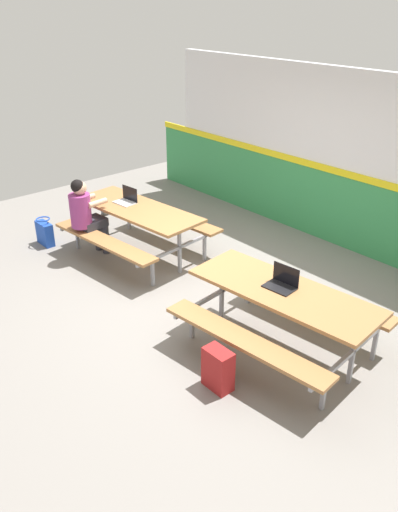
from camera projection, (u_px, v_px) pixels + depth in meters
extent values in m
cube|color=gray|center=(197.00, 295.00, 6.83)|extent=(10.00, 10.00, 0.02)
cube|color=#338C4C|center=(328.00, 206.00, 8.15)|extent=(8.00, 0.12, 1.10)
cube|color=yellow|center=(330.00, 169.00, 7.84)|extent=(8.00, 0.03, 0.10)
cube|color=silver|center=(338.00, 118.00, 7.54)|extent=(6.72, 0.12, 1.40)
cube|color=#9E6B3D|center=(138.00, 209.00, 7.56)|extent=(2.12, 0.96, 0.04)
cube|color=#9E6B3D|center=(104.00, 241.00, 7.28)|extent=(1.97, 0.48, 0.04)
cube|color=#9E6B3D|center=(170.00, 216.00, 8.11)|extent=(1.97, 0.48, 0.04)
cube|color=gray|center=(103.00, 218.00, 8.25)|extent=(0.04, 0.04, 0.70)
cube|color=gray|center=(103.00, 215.00, 8.23)|extent=(0.20, 1.55, 0.04)
cube|color=gray|center=(77.00, 236.00, 7.98)|extent=(0.04, 0.04, 0.41)
cube|color=gray|center=(129.00, 217.00, 8.64)|extent=(0.04, 0.04, 0.41)
cube|color=gray|center=(180.00, 250.00, 7.22)|extent=(0.04, 0.04, 0.70)
cube|color=gray|center=(179.00, 247.00, 7.20)|extent=(0.20, 1.55, 0.04)
cube|color=gray|center=(153.00, 272.00, 6.95)|extent=(0.04, 0.04, 0.41)
cube|color=gray|center=(204.00, 248.00, 7.61)|extent=(0.04, 0.04, 0.41)
cube|color=#9E6B3D|center=(284.00, 292.00, 5.48)|extent=(2.12, 0.96, 0.04)
cube|color=#9E6B3D|center=(245.00, 341.00, 5.20)|extent=(1.97, 0.48, 0.04)
cube|color=#9E6B3D|center=(314.00, 293.00, 6.03)|extent=(1.97, 0.48, 0.04)
cube|color=gray|center=(222.00, 294.00, 6.17)|extent=(0.04, 0.04, 0.70)
cube|color=gray|center=(222.00, 291.00, 6.15)|extent=(0.20, 1.55, 0.04)
cube|color=gray|center=(192.00, 322.00, 5.90)|extent=(0.04, 0.04, 0.41)
cube|color=gray|center=(248.00, 288.00, 6.56)|extent=(0.04, 0.04, 0.41)
cube|color=gray|center=(353.00, 354.00, 5.13)|extent=(0.04, 0.04, 0.70)
cube|color=gray|center=(353.00, 351.00, 5.12)|extent=(0.20, 1.55, 0.04)
cube|color=gray|center=(324.00, 392.00, 4.87)|extent=(0.04, 0.04, 0.41)
cube|color=gray|center=(375.00, 344.00, 5.53)|extent=(0.04, 0.04, 0.41)
cylinder|color=#2D2D38|center=(98.00, 236.00, 7.94)|extent=(0.11, 0.11, 0.45)
cylinder|color=#2D2D38|center=(106.00, 239.00, 7.83)|extent=(0.11, 0.11, 0.45)
cube|color=#2D2D38|center=(92.00, 223.00, 7.66)|extent=(0.34, 0.41, 0.12)
cylinder|color=#8C3372|center=(81.00, 211.00, 7.44)|extent=(0.30, 0.30, 0.48)
cylinder|color=tan|center=(86.00, 198.00, 7.61)|extent=(0.11, 0.31, 0.08)
cylinder|color=tan|center=(97.00, 203.00, 7.44)|extent=(0.11, 0.31, 0.08)
sphere|color=tan|center=(79.00, 188.00, 7.30)|extent=(0.20, 0.20, 0.20)
sphere|color=black|center=(77.00, 186.00, 7.27)|extent=(0.18, 0.18, 0.18)
cube|color=silver|center=(125.00, 203.00, 7.72)|extent=(0.34, 0.25, 0.01)
cube|color=black|center=(130.00, 194.00, 7.74)|extent=(0.32, 0.04, 0.21)
cube|color=black|center=(279.00, 287.00, 5.51)|extent=(0.34, 0.25, 0.01)
cube|color=black|center=(286.00, 274.00, 5.52)|extent=(0.32, 0.04, 0.21)
cube|color=maroon|center=(218.00, 369.00, 5.13)|extent=(0.30, 0.18, 0.44)
cube|color=maroon|center=(226.00, 370.00, 5.23)|extent=(0.21, 0.04, 0.19)
cube|color=#1E47B2|center=(45.00, 233.00, 8.12)|extent=(0.34, 0.14, 0.36)
torus|color=#1E47B2|center=(43.00, 219.00, 8.01)|extent=(0.21, 0.21, 0.02)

